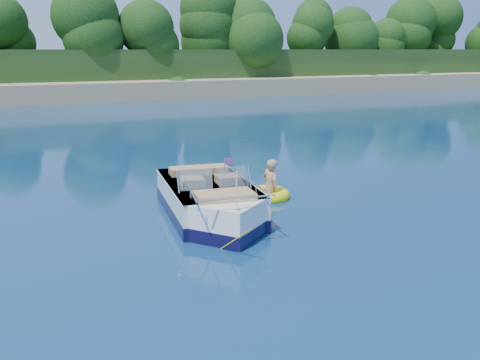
{
  "coord_description": "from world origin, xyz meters",
  "views": [
    {
      "loc": [
        -4.44,
        -7.69,
        4.05
      ],
      "look_at": [
        0.93,
        4.16,
        0.85
      ],
      "focal_mm": 40.0,
      "sensor_mm": 36.0,
      "label": 1
    }
  ],
  "objects": [
    {
      "name": "treeline",
      "position": [
        0.04,
        41.01,
        5.55
      ],
      "size": [
        150.0,
        7.12,
        8.19
      ],
      "color": "black",
      "rests_on": "ground"
    },
    {
      "name": "tow_tube",
      "position": [
        2.2,
        5.11,
        0.09
      ],
      "size": [
        1.65,
        1.65,
        0.33
      ],
      "rotation": [
        0.0,
        0.0,
        -0.39
      ],
      "color": "#FCF70C",
      "rests_on": "ground"
    },
    {
      "name": "shoreline",
      "position": [
        0.0,
        63.77,
        0.98
      ],
      "size": [
        170.0,
        59.0,
        6.0
      ],
      "color": "#9A7C59",
      "rests_on": "ground"
    },
    {
      "name": "boy",
      "position": [
        2.22,
        5.03,
        0.0
      ],
      "size": [
        0.6,
        0.96,
        1.74
      ],
      "primitive_type": "imported",
      "rotation": [
        0.0,
        -0.17,
        1.82
      ],
      "color": "tan",
      "rests_on": "ground"
    },
    {
      "name": "ground",
      "position": [
        0.0,
        0.0,
        0.0
      ],
      "size": [
        160.0,
        160.0,
        0.0
      ],
      "primitive_type": "plane",
      "color": "#091F3F",
      "rests_on": "ground"
    },
    {
      "name": "motorboat",
      "position": [
        0.1,
        4.02,
        0.36
      ],
      "size": [
        2.48,
        5.63,
        1.88
      ],
      "rotation": [
        0.0,
        0.0,
        -0.13
      ],
      "color": "white",
      "rests_on": "ground"
    }
  ]
}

